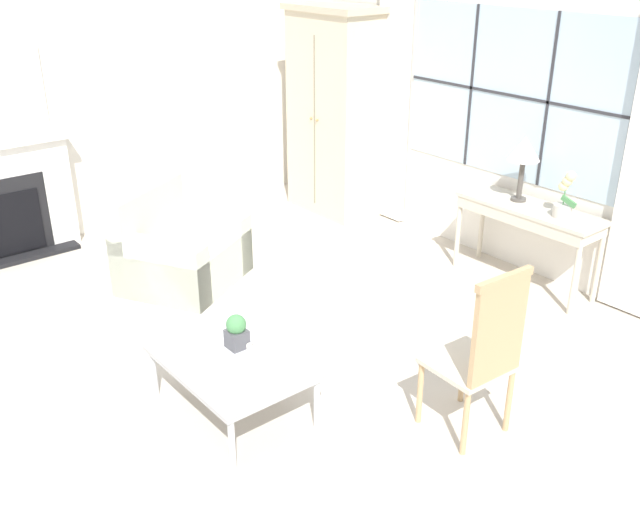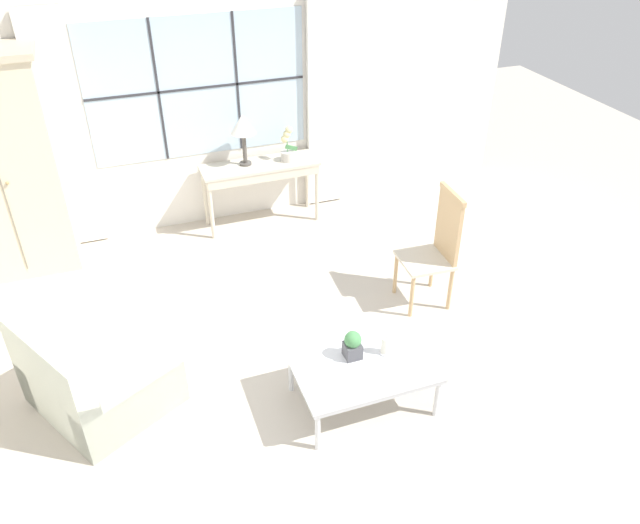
% 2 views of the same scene
% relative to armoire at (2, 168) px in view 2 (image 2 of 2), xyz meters
% --- Properties ---
extents(ground_plane, '(14.00, 14.00, 0.00)m').
position_rel_armoire_xyz_m(ground_plane, '(1.96, -2.68, -1.09)').
color(ground_plane, '#BCB2A3').
extents(wall_back_windowed, '(7.20, 0.14, 2.80)m').
position_rel_armoire_xyz_m(wall_back_windowed, '(1.96, 0.34, 0.30)').
color(wall_back_windowed, silver).
rests_on(wall_back_windowed, ground_plane).
extents(armoire, '(1.07, 0.60, 2.17)m').
position_rel_armoire_xyz_m(armoire, '(0.00, 0.00, 0.00)').
color(armoire, beige).
rests_on(armoire, ground_plane).
extents(console_table, '(1.29, 0.42, 0.72)m').
position_rel_armoire_xyz_m(console_table, '(2.49, 0.05, -0.46)').
color(console_table, beige).
rests_on(console_table, ground_plane).
extents(table_lamp, '(0.27, 0.27, 0.56)m').
position_rel_armoire_xyz_m(table_lamp, '(2.34, 0.09, 0.07)').
color(table_lamp, '#4C4742').
rests_on(table_lamp, console_table).
extents(potted_orchid, '(0.19, 0.15, 0.39)m').
position_rel_armoire_xyz_m(potted_orchid, '(2.81, 0.04, -0.21)').
color(potted_orchid, '#BCB7AD').
rests_on(potted_orchid, console_table).
extents(armchair_upholstered, '(1.21, 1.25, 0.83)m').
position_rel_armoire_xyz_m(armchair_upholstered, '(0.57, -2.25, -0.82)').
color(armchair_upholstered, beige).
rests_on(armchair_upholstered, ground_plane).
extents(side_chair_wooden, '(0.46, 0.46, 1.12)m').
position_rel_armoire_xyz_m(side_chair_wooden, '(3.60, -1.92, -0.48)').
color(side_chair_wooden, beige).
rests_on(side_chair_wooden, ground_plane).
extents(coffee_table, '(1.04, 0.72, 0.41)m').
position_rel_armoire_xyz_m(coffee_table, '(2.45, -2.92, -0.72)').
color(coffee_table, silver).
rests_on(coffee_table, ground_plane).
extents(potted_plant_small, '(0.13, 0.13, 0.23)m').
position_rel_armoire_xyz_m(potted_plant_small, '(2.40, -2.84, -0.56)').
color(potted_plant_small, '#4C4C51').
rests_on(potted_plant_small, coffee_table).
extents(pillar_candle, '(0.10, 0.10, 0.16)m').
position_rel_armoire_xyz_m(pillar_candle, '(2.65, -2.89, -0.61)').
color(pillar_candle, silver).
rests_on(pillar_candle, coffee_table).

